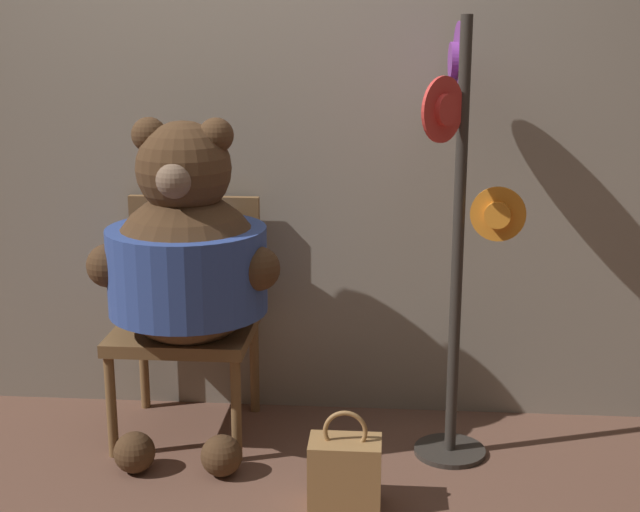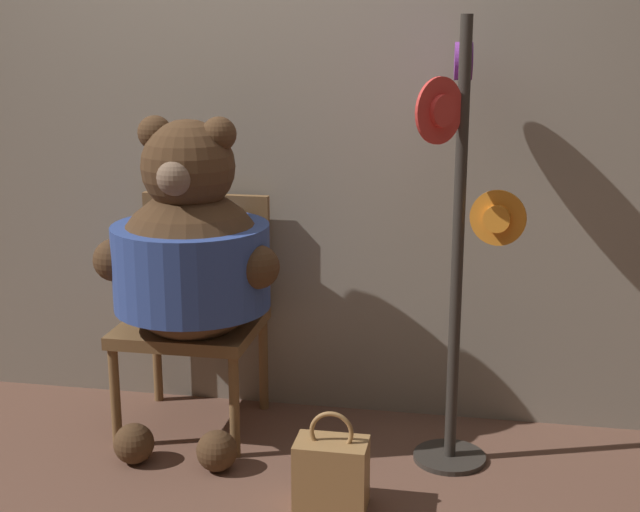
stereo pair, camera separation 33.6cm
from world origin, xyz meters
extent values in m
plane|color=brown|center=(0.00, 0.00, 0.00)|extent=(14.00, 14.00, 0.00)
cube|color=gray|center=(0.00, 0.68, 1.31)|extent=(8.00, 0.10, 2.62)
cylinder|color=brown|center=(-0.50, 0.10, 0.21)|extent=(0.04, 0.04, 0.41)
cylinder|color=brown|center=(-0.02, 0.10, 0.21)|extent=(0.04, 0.04, 0.41)
cylinder|color=brown|center=(-0.50, 0.56, 0.21)|extent=(0.04, 0.04, 0.41)
cylinder|color=brown|center=(-0.02, 0.56, 0.21)|extent=(0.04, 0.04, 0.41)
cube|color=brown|center=(-0.26, 0.33, 0.44)|extent=(0.55, 0.52, 0.05)
cube|color=brown|center=(-0.26, 0.57, 0.71)|extent=(0.55, 0.04, 0.48)
sphere|color=#4C331E|center=(-0.22, 0.25, 0.72)|extent=(0.60, 0.60, 0.60)
cylinder|color=#334C99|center=(-0.22, 0.25, 0.72)|extent=(0.61, 0.61, 0.33)
sphere|color=#4C331E|center=(-0.22, 0.25, 1.11)|extent=(0.36, 0.36, 0.36)
sphere|color=#4C331E|center=(-0.35, 0.25, 1.24)|extent=(0.13, 0.13, 0.13)
sphere|color=#4C331E|center=(-0.09, 0.25, 1.24)|extent=(0.13, 0.13, 0.13)
sphere|color=#7A604C|center=(-0.22, 0.10, 1.09)|extent=(0.13, 0.13, 0.13)
sphere|color=#4C331E|center=(-0.51, 0.17, 0.75)|extent=(0.17, 0.17, 0.17)
sphere|color=#4C331E|center=(0.07, 0.17, 0.75)|extent=(0.17, 0.17, 0.17)
sphere|color=#4C331E|center=(-0.39, -0.02, 0.08)|extent=(0.16, 0.16, 0.16)
sphere|color=#4C331E|center=(-0.05, -0.02, 0.08)|extent=(0.16, 0.16, 0.16)
cylinder|color=#332D28|center=(0.81, 0.22, 0.01)|extent=(0.28, 0.28, 0.02)
cylinder|color=#332D28|center=(0.81, 0.22, 0.84)|extent=(0.04, 0.04, 1.67)
cylinder|color=red|center=(0.73, 0.13, 1.35)|extent=(0.15, 0.19, 0.23)
cylinder|color=red|center=(0.73, 0.13, 1.35)|extent=(0.11, 0.12, 0.11)
cylinder|color=orange|center=(0.94, 0.20, 0.97)|extent=(0.20, 0.05, 0.20)
cylinder|color=orange|center=(0.94, 0.20, 0.97)|extent=(0.11, 0.08, 0.10)
cylinder|color=#7A388E|center=(0.80, 0.40, 1.51)|extent=(0.03, 0.29, 0.29)
cylinder|color=#7A388E|center=(0.80, 0.40, 1.51)|extent=(0.07, 0.14, 0.14)
cube|color=#A87A47|center=(0.42, -0.21, 0.13)|extent=(0.25, 0.16, 0.25)
torus|color=#A87A47|center=(0.42, -0.21, 0.28)|extent=(0.15, 0.02, 0.15)
camera|label=1|loc=(0.55, -3.01, 1.63)|focal=50.00mm
camera|label=2|loc=(0.89, -2.96, 1.63)|focal=50.00mm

